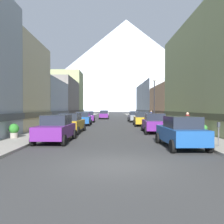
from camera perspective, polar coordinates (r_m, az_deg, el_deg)
The scene contains 30 objects.
ground_plane at distance 9.34m, azimuth 0.80°, elevation -12.91°, with size 400.00×400.00×0.00m, color #363636.
sidewalk_left at distance 44.54m, azimuth -8.18°, elevation -1.90°, with size 2.50×100.00×0.15m, color gray.
sidewalk_right at distance 44.59m, azimuth 7.96°, elevation -1.89°, with size 2.50×100.00×0.15m, color gray.
storefront_left_1 at distance 26.38m, azimuth -24.35°, elevation 5.53°, with size 7.03×8.91×9.12m.
storefront_left_2 at distance 36.01m, azimuth -17.16°, elevation 2.17°, with size 6.48×11.68×6.36m.
storefront_left_3 at distance 48.42m, azimuth -12.77°, elevation 2.84°, with size 6.48×13.62×8.09m.
storefront_left_4 at distance 59.86m, azimuth -11.04°, elevation 4.00°, with size 7.83×8.22×11.36m.
storefront_right_1 at distance 28.74m, azimuth 23.30°, elevation 7.17°, with size 7.81×13.90×11.17m.
storefront_right_2 at distance 41.32m, azimuth 16.15°, elevation 1.82°, with size 8.38×12.63×6.07m.
storefront_right_3 at distance 52.73m, azimuth 11.47°, elevation 2.83°, with size 6.51×10.59×8.38m.
storefront_right_4 at distance 64.57m, azimuth 9.70°, elevation 2.51°, with size 7.44×12.34×8.45m.
car_left_0 at distance 15.94m, azimuth -13.49°, elevation -3.92°, with size 2.19×4.46×1.78m.
car_left_1 at distance 21.74m, azimuth -9.94°, elevation -2.63°, with size 2.25×4.48×1.78m.
car_left_2 at distance 30.94m, azimuth -7.06°, elevation -1.58°, with size 2.13×4.43×1.78m.
car_left_3 at distance 38.27m, azimuth -5.76°, elevation -1.11°, with size 2.23×4.48×1.78m.
car_right_0 at distance 13.83m, azimuth 16.45°, elevation -4.66°, with size 2.13×4.43×1.78m.
car_right_1 at distance 21.70m, azimuth 10.24°, elevation -2.64°, with size 2.23×4.48×1.78m.
car_right_2 at distance 30.06m, azimuth 7.27°, elevation -1.65°, with size 2.22×4.47×1.78m.
car_right_3 at distance 38.80m, azimuth 5.55°, elevation -1.08°, with size 2.12×4.43×1.78m.
car_driving_0 at distance 57.23m, azimuth -1.76°, elevation -0.45°, with size 2.06×4.40×1.78m.
car_driving_1 at distance 49.64m, azimuth -1.98°, elevation -0.65°, with size 2.06×4.40×1.78m.
parking_meter_near at distance 14.13m, azimuth 24.55°, elevation -4.12°, with size 0.14×0.10×1.33m.
trash_bin_right at distance 20.54m, azimuth 18.24°, elevation -3.58°, with size 0.59×0.59×0.98m.
potted_plant_0 at distance 19.34m, azimuth 21.51°, elevation -4.04°, with size 0.52×0.52×0.83m.
potted_plant_1 at distance 26.02m, azimuth -15.56°, elevation -2.80°, with size 0.55×0.55×0.83m.
potted_plant_2 at distance 17.90m, azimuth -22.80°, elevation -4.11°, with size 0.71×0.71×1.01m.
pedestrian_0 at distance 37.54m, azimuth 9.52°, elevation -1.08°, with size 0.36×0.36×1.73m.
pedestrian_1 at distance 20.56m, azimuth 17.91°, elevation -2.68°, with size 0.36×0.36×1.76m.
streetlamp_right at distance 30.10m, azimuth 10.28°, elevation 4.22°, with size 0.36×0.36×5.86m.
mountain_backdrop at distance 274.22m, azimuth 3.47°, elevation 11.34°, with size 239.45×239.45×104.03m, color silver.
Camera 1 is at (-0.18, -9.07, 2.23)m, focal length 37.52 mm.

